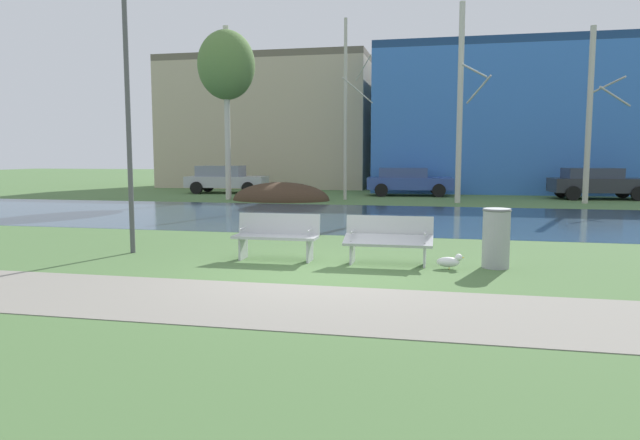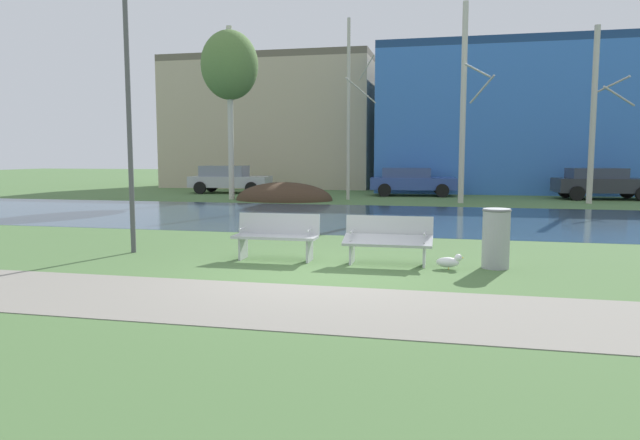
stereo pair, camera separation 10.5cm
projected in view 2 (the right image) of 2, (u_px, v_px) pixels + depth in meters
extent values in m
plane|color=#4C703D|center=(384.00, 215.00, 19.32)|extent=(120.00, 120.00, 0.00)
cube|color=gray|center=(282.00, 304.00, 7.75)|extent=(60.00, 2.35, 0.01)
cube|color=#2D475B|center=(382.00, 217.00, 18.70)|extent=(80.00, 8.93, 0.01)
ellipsoid|color=#423021|center=(284.00, 200.00, 25.99)|extent=(4.37, 3.18, 1.61)
cube|color=#B2B5B7|center=(275.00, 237.00, 10.96)|extent=(1.60, 0.49, 0.05)
cube|color=#B2B5B7|center=(279.00, 224.00, 11.21)|extent=(1.60, 0.10, 0.40)
cube|color=#B2B5B7|center=(243.00, 247.00, 11.18)|extent=(0.04, 0.43, 0.45)
cube|color=#B2B5B7|center=(310.00, 249.00, 10.91)|extent=(0.04, 0.43, 0.45)
cylinder|color=#B2B5B7|center=(242.00, 229.00, 11.11)|extent=(0.04, 0.28, 0.04)
cylinder|color=#B2B5B7|center=(309.00, 230.00, 10.83)|extent=(0.04, 0.28, 0.04)
cube|color=#B2B5B7|center=(388.00, 241.00, 10.50)|extent=(1.60, 0.49, 0.18)
cube|color=#B2B5B7|center=(389.00, 227.00, 10.75)|extent=(1.60, 0.10, 0.40)
cube|color=#B2B5B7|center=(352.00, 251.00, 10.72)|extent=(0.04, 0.43, 0.45)
cube|color=#B2B5B7|center=(424.00, 254.00, 10.44)|extent=(0.04, 0.43, 0.45)
cylinder|color=#B2B5B7|center=(352.00, 232.00, 10.64)|extent=(0.04, 0.28, 0.04)
cylinder|color=#B2B5B7|center=(425.00, 234.00, 10.36)|extent=(0.04, 0.28, 0.04)
cylinder|color=#999B9E|center=(496.00, 238.00, 10.23)|extent=(0.47, 0.47, 1.05)
torus|color=#5B5D5E|center=(497.00, 210.00, 10.18)|extent=(0.50, 0.50, 0.04)
ellipsoid|color=white|center=(448.00, 262.00, 10.17)|extent=(0.40, 0.18, 0.18)
sphere|color=white|center=(458.00, 258.00, 10.12)|extent=(0.13, 0.13, 0.13)
cone|color=gold|center=(462.00, 258.00, 10.11)|extent=(0.07, 0.04, 0.04)
cylinder|color=gold|center=(449.00, 267.00, 10.14)|extent=(0.01, 0.01, 0.10)
cylinder|color=gold|center=(449.00, 266.00, 10.21)|extent=(0.01, 0.01, 0.10)
cylinder|color=#4C4C51|center=(129.00, 114.00, 11.65)|extent=(0.10, 0.10, 5.58)
cylinder|color=beige|center=(230.00, 114.00, 26.05)|extent=(0.25, 0.25, 7.65)
ellipsoid|color=#567A3D|center=(230.00, 65.00, 25.81)|extent=(2.53, 2.53, 3.04)
cylinder|color=#BCB7A8|center=(348.00, 110.00, 25.94)|extent=(0.15, 0.15, 7.98)
cylinder|color=#BCB7A8|center=(366.00, 68.00, 26.05)|extent=(0.89, 1.27, 0.97)
cylinder|color=#BCB7A8|center=(361.00, 90.00, 25.06)|extent=(1.19, 1.16, 1.03)
cylinder|color=beige|center=(463.00, 104.00, 24.05)|extent=(0.24, 0.24, 8.20)
cylinder|color=beige|center=(482.00, 90.00, 24.32)|extent=(0.96, 1.36, 1.05)
cylinder|color=beige|center=(477.00, 70.00, 23.29)|extent=(1.09, 1.06, 0.48)
cylinder|color=#BCB7A8|center=(593.00, 116.00, 23.80)|extent=(0.23, 0.23, 7.20)
cylinder|color=#BCB7A8|center=(611.00, 85.00, 23.99)|extent=(1.07, 1.51, 0.58)
cylinder|color=#BCB7A8|center=(619.00, 96.00, 22.81)|extent=(1.55, 1.51, 0.70)
cube|color=#B2B5BC|center=(231.00, 182.00, 30.93)|extent=(4.29, 2.25, 0.57)
cube|color=gray|center=(224.00, 171.00, 30.91)|extent=(2.46, 1.86, 0.56)
cylinder|color=black|center=(260.00, 186.00, 31.71)|extent=(0.66, 0.28, 0.64)
cylinder|color=black|center=(251.00, 188.00, 29.85)|extent=(0.66, 0.28, 0.64)
cylinder|color=black|center=(212.00, 186.00, 32.07)|extent=(0.66, 0.28, 0.64)
cylinder|color=black|center=(200.00, 188.00, 30.21)|extent=(0.66, 0.28, 0.64)
cube|color=#2D4793|center=(413.00, 183.00, 28.79)|extent=(4.29, 2.11, 0.58)
cube|color=#32457F|center=(406.00, 173.00, 28.77)|extent=(2.45, 1.73, 0.48)
cylinder|color=black|center=(440.00, 189.00, 29.50)|extent=(0.66, 0.28, 0.64)
cylinder|color=black|center=(442.00, 191.00, 27.78)|extent=(0.66, 0.28, 0.64)
cylinder|color=black|center=(385.00, 188.00, 29.86)|extent=(0.66, 0.28, 0.64)
cylinder|color=black|center=(385.00, 190.00, 28.14)|extent=(0.66, 0.28, 0.64)
cube|color=#282B30|center=(603.00, 185.00, 26.41)|extent=(4.32, 2.17, 0.63)
cube|color=#2F3648|center=(596.00, 173.00, 26.39)|extent=(2.47, 1.79, 0.46)
cylinder|color=black|center=(627.00, 191.00, 27.15)|extent=(0.66, 0.28, 0.64)
cylinder|color=black|center=(565.00, 191.00, 27.52)|extent=(0.66, 0.28, 0.64)
cylinder|color=black|center=(577.00, 193.00, 25.74)|extent=(0.66, 0.28, 0.64)
cube|color=#BCAD8E|center=(273.00, 127.00, 37.29)|extent=(12.93, 6.35, 7.65)
cube|color=#675F4E|center=(273.00, 62.00, 36.85)|extent=(12.93, 6.35, 0.40)
cube|color=#3870C6|center=(533.00, 125.00, 33.17)|extent=(16.88, 9.72, 7.47)
cube|color=navy|center=(536.00, 54.00, 32.74)|extent=(16.88, 9.72, 0.40)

